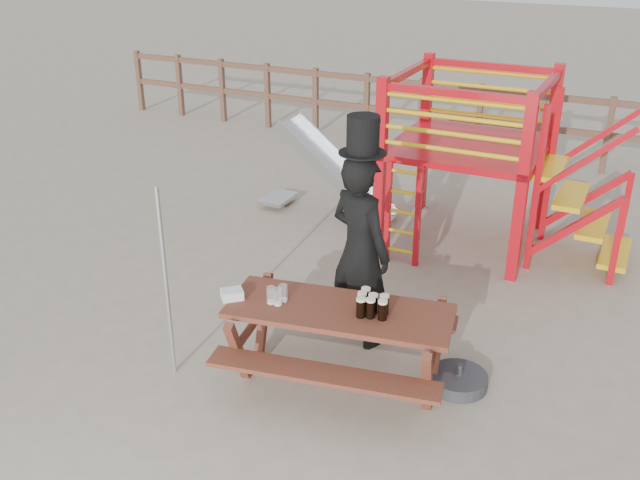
# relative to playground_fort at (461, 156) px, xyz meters

# --- Properties ---
(ground) EXTENTS (60.00, 60.00, 0.00)m
(ground) POSITION_rel_playground_fort_xyz_m (-0.12, -3.58, -1.07)
(ground) COLOR tan
(ground) RESTS_ON ground
(back_fence) EXTENTS (15.09, 0.09, 1.20)m
(back_fence) POSITION_rel_playground_fort_xyz_m (-0.12, 3.42, -0.34)
(back_fence) COLOR brown
(back_fence) RESTS_ON ground
(playground_fort) EXTENTS (4.71, 1.84, 2.10)m
(playground_fort) POSITION_rel_playground_fort_xyz_m (0.00, 0.00, 0.00)
(playground_fort) COLOR red
(playground_fort) RESTS_ON ground
(picnic_table) EXTENTS (2.07, 1.60, 0.73)m
(picnic_table) POSITION_rel_playground_fort_xyz_m (-0.06, -3.36, -0.61)
(picnic_table) COLOR brown
(picnic_table) RESTS_ON ground
(man_with_hat) EXTENTS (0.79, 0.67, 2.17)m
(man_with_hat) POSITION_rel_playground_fort_xyz_m (-0.18, -2.64, -0.10)
(man_with_hat) COLOR black
(man_with_hat) RESTS_ON ground
(metal_pole) EXTENTS (0.04, 0.04, 1.75)m
(metal_pole) POSITION_rel_playground_fort_xyz_m (-1.42, -3.87, -0.20)
(metal_pole) COLOR #B2B2B7
(metal_pole) RESTS_ON ground
(parasol_base) EXTENTS (0.51, 0.51, 0.21)m
(parasol_base) POSITION_rel_playground_fort_xyz_m (0.90, -2.97, -1.01)
(parasol_base) COLOR #333338
(parasol_base) RESTS_ON ground
(paper_bag) EXTENTS (0.23, 0.23, 0.08)m
(paper_bag) POSITION_rel_playground_fort_xyz_m (-0.95, -3.60, -0.31)
(paper_bag) COLOR white
(paper_bag) RESTS_ON picnic_table
(stout_pints) EXTENTS (0.28, 0.25, 0.17)m
(stout_pints) POSITION_rel_playground_fort_xyz_m (0.21, -3.32, -0.26)
(stout_pints) COLOR black
(stout_pints) RESTS_ON picnic_table
(empty_glasses) EXTENTS (0.15, 0.15, 0.15)m
(empty_glasses) POSITION_rel_playground_fort_xyz_m (-0.57, -3.50, -0.28)
(empty_glasses) COLOR silver
(empty_glasses) RESTS_ON picnic_table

